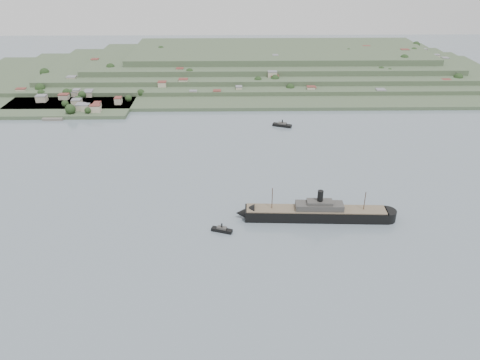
{
  "coord_description": "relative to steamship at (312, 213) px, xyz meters",
  "views": [
    {
      "loc": [
        -4.82,
        -288.92,
        181.74
      ],
      "look_at": [
        -0.01,
        30.0,
        14.5
      ],
      "focal_mm": 35.0,
      "sensor_mm": 36.0,
      "label": 1
    }
  ],
  "objects": [
    {
      "name": "ground",
      "position": [
        -51.16,
        3.48,
        -5.1
      ],
      "size": [
        1400.0,
        1400.0,
        0.0
      ],
      "primitive_type": "plane",
      "color": "slate",
      "rests_on": "ground"
    },
    {
      "name": "far_peninsula",
      "position": [
        -23.26,
        396.58,
        6.78
      ],
      "size": [
        760.0,
        309.0,
        30.0
      ],
      "color": "#3C5035",
      "rests_on": "ground"
    },
    {
      "name": "steamship",
      "position": [
        0.0,
        0.0,
        0.0
      ],
      "size": [
        115.16,
        17.98,
        27.62
      ],
      "color": "black",
      "rests_on": "ground"
    },
    {
      "name": "tugboat",
      "position": [
        -64.45,
        -15.64,
        -3.48
      ],
      "size": [
        15.21,
        8.45,
        6.63
      ],
      "color": "black",
      "rests_on": "ground"
    },
    {
      "name": "ferry_east",
      "position": [
        -3.71,
        184.14,
        -3.26
      ],
      "size": [
        21.07,
        12.72,
        7.65
      ],
      "color": "black",
      "rests_on": "ground"
    }
  ]
}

